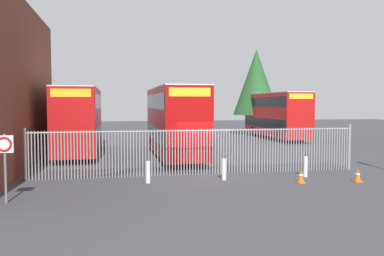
{
  "coord_description": "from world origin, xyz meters",
  "views": [
    {
      "loc": [
        -4.43,
        -18.79,
        3.45
      ],
      "look_at": [
        0.0,
        4.0,
        2.0
      ],
      "focal_mm": 37.58,
      "sensor_mm": 36.0,
      "label": 1
    }
  ],
  "objects_px": {
    "bollard_near_left": "(148,172)",
    "traffic_cone_mid_forecourt": "(358,175)",
    "double_decker_bus_near_gate": "(174,119)",
    "double_decker_bus_behind_fence_right": "(275,114)",
    "double_decker_bus_behind_fence_left": "(80,118)",
    "speed_limit_sign_post": "(4,152)",
    "bollard_center_front": "(224,169)",
    "bollard_near_right": "(305,167)",
    "traffic_cone_by_gate": "(301,176)"
  },
  "relations": [
    {
      "from": "double_decker_bus_behind_fence_left",
      "to": "bollard_center_front",
      "type": "height_order",
      "value": "double_decker_bus_behind_fence_left"
    },
    {
      "from": "double_decker_bus_behind_fence_right",
      "to": "bollard_center_front",
      "type": "bearing_deg",
      "value": -118.6
    },
    {
      "from": "double_decker_bus_near_gate",
      "to": "traffic_cone_mid_forecourt",
      "type": "distance_m",
      "value": 11.89
    },
    {
      "from": "bollard_near_right",
      "to": "double_decker_bus_behind_fence_right",
      "type": "bearing_deg",
      "value": 71.24
    },
    {
      "from": "bollard_near_left",
      "to": "double_decker_bus_behind_fence_right",
      "type": "bearing_deg",
      "value": 54.24
    },
    {
      "from": "traffic_cone_by_gate",
      "to": "double_decker_bus_behind_fence_right",
      "type": "bearing_deg",
      "value": 70.18
    },
    {
      "from": "double_decker_bus_near_gate",
      "to": "traffic_cone_by_gate",
      "type": "bearing_deg",
      "value": -66.05
    },
    {
      "from": "double_decker_bus_behind_fence_right",
      "to": "traffic_cone_by_gate",
      "type": "relative_size",
      "value": 18.32
    },
    {
      "from": "double_decker_bus_near_gate",
      "to": "bollard_center_front",
      "type": "relative_size",
      "value": 11.38
    },
    {
      "from": "traffic_cone_by_gate",
      "to": "speed_limit_sign_post",
      "type": "bearing_deg",
      "value": -173.21
    },
    {
      "from": "bollard_near_left",
      "to": "bollard_near_right",
      "type": "xyz_separation_m",
      "value": [
        7.37,
        0.1,
        0.0
      ]
    },
    {
      "from": "traffic_cone_mid_forecourt",
      "to": "traffic_cone_by_gate",
      "type": "bearing_deg",
      "value": 173.86
    },
    {
      "from": "double_decker_bus_near_gate",
      "to": "double_decker_bus_behind_fence_left",
      "type": "xyz_separation_m",
      "value": [
        -6.04,
        2.75,
        0.0
      ]
    },
    {
      "from": "bollard_center_front",
      "to": "traffic_cone_by_gate",
      "type": "relative_size",
      "value": 1.61
    },
    {
      "from": "bollard_center_front",
      "to": "double_decker_bus_behind_fence_left",
      "type": "bearing_deg",
      "value": 123.32
    },
    {
      "from": "speed_limit_sign_post",
      "to": "double_decker_bus_behind_fence_right",
      "type": "bearing_deg",
      "value": 49.05
    },
    {
      "from": "bollard_near_left",
      "to": "traffic_cone_mid_forecourt",
      "type": "xyz_separation_m",
      "value": [
        9.03,
        -1.49,
        -0.19
      ]
    },
    {
      "from": "double_decker_bus_near_gate",
      "to": "speed_limit_sign_post",
      "type": "xyz_separation_m",
      "value": [
        -7.44,
        -10.7,
        -0.65
      ]
    },
    {
      "from": "double_decker_bus_behind_fence_left",
      "to": "double_decker_bus_behind_fence_right",
      "type": "distance_m",
      "value": 19.47
    },
    {
      "from": "double_decker_bus_behind_fence_right",
      "to": "bollard_near_left",
      "type": "bearing_deg",
      "value": -125.76
    },
    {
      "from": "traffic_cone_mid_forecourt",
      "to": "speed_limit_sign_post",
      "type": "height_order",
      "value": "speed_limit_sign_post"
    },
    {
      "from": "double_decker_bus_near_gate",
      "to": "traffic_cone_by_gate",
      "type": "height_order",
      "value": "double_decker_bus_near_gate"
    },
    {
      "from": "double_decker_bus_near_gate",
      "to": "double_decker_bus_behind_fence_right",
      "type": "xyz_separation_m",
      "value": [
        11.52,
        11.15,
        0.0
      ]
    },
    {
      "from": "bollard_near_left",
      "to": "traffic_cone_mid_forecourt",
      "type": "distance_m",
      "value": 9.16
    },
    {
      "from": "double_decker_bus_behind_fence_left",
      "to": "double_decker_bus_behind_fence_right",
      "type": "bearing_deg",
      "value": 25.57
    },
    {
      "from": "bollard_near_right",
      "to": "traffic_cone_mid_forecourt",
      "type": "distance_m",
      "value": 2.31
    },
    {
      "from": "double_decker_bus_near_gate",
      "to": "double_decker_bus_behind_fence_right",
      "type": "relative_size",
      "value": 1.0
    },
    {
      "from": "bollard_near_left",
      "to": "bollard_near_right",
      "type": "relative_size",
      "value": 1.0
    },
    {
      "from": "bollard_center_front",
      "to": "traffic_cone_by_gate",
      "type": "distance_m",
      "value": 3.35
    },
    {
      "from": "traffic_cone_by_gate",
      "to": "bollard_near_left",
      "type": "bearing_deg",
      "value": 169.39
    },
    {
      "from": "traffic_cone_mid_forecourt",
      "to": "double_decker_bus_behind_fence_left",
      "type": "bearing_deg",
      "value": 135.86
    },
    {
      "from": "double_decker_bus_behind_fence_right",
      "to": "traffic_cone_mid_forecourt",
      "type": "relative_size",
      "value": 18.32
    },
    {
      "from": "double_decker_bus_near_gate",
      "to": "bollard_near_left",
      "type": "bearing_deg",
      "value": -106.16
    },
    {
      "from": "bollard_center_front",
      "to": "speed_limit_sign_post",
      "type": "distance_m",
      "value": 9.0
    },
    {
      "from": "traffic_cone_by_gate",
      "to": "traffic_cone_mid_forecourt",
      "type": "distance_m",
      "value": 2.55
    },
    {
      "from": "double_decker_bus_behind_fence_left",
      "to": "traffic_cone_mid_forecourt",
      "type": "height_order",
      "value": "double_decker_bus_behind_fence_left"
    },
    {
      "from": "double_decker_bus_near_gate",
      "to": "speed_limit_sign_post",
      "type": "bearing_deg",
      "value": -124.81
    },
    {
      "from": "double_decker_bus_behind_fence_right",
      "to": "traffic_cone_mid_forecourt",
      "type": "xyz_separation_m",
      "value": [
        -4.84,
        -20.75,
        -2.13
      ]
    },
    {
      "from": "traffic_cone_by_gate",
      "to": "double_decker_bus_behind_fence_left",
      "type": "bearing_deg",
      "value": 130.14
    },
    {
      "from": "double_decker_bus_near_gate",
      "to": "speed_limit_sign_post",
      "type": "relative_size",
      "value": 4.5
    },
    {
      "from": "double_decker_bus_near_gate",
      "to": "bollard_near_right",
      "type": "relative_size",
      "value": 11.38
    },
    {
      "from": "double_decker_bus_behind_fence_right",
      "to": "traffic_cone_mid_forecourt",
      "type": "height_order",
      "value": "double_decker_bus_behind_fence_right"
    },
    {
      "from": "speed_limit_sign_post",
      "to": "double_decker_bus_near_gate",
      "type": "bearing_deg",
      "value": 55.19
    },
    {
      "from": "double_decker_bus_behind_fence_right",
      "to": "speed_limit_sign_post",
      "type": "relative_size",
      "value": 4.5
    },
    {
      "from": "bollard_near_right",
      "to": "traffic_cone_mid_forecourt",
      "type": "bearing_deg",
      "value": -43.73
    },
    {
      "from": "bollard_center_front",
      "to": "bollard_near_right",
      "type": "distance_m",
      "value": 3.96
    },
    {
      "from": "bollard_near_left",
      "to": "traffic_cone_mid_forecourt",
      "type": "relative_size",
      "value": 1.61
    },
    {
      "from": "double_decker_bus_near_gate",
      "to": "bollard_near_left",
      "type": "height_order",
      "value": "double_decker_bus_near_gate"
    },
    {
      "from": "double_decker_bus_behind_fence_left",
      "to": "speed_limit_sign_post",
      "type": "bearing_deg",
      "value": -95.96
    },
    {
      "from": "double_decker_bus_behind_fence_left",
      "to": "traffic_cone_mid_forecourt",
      "type": "distance_m",
      "value": 17.86
    }
  ]
}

